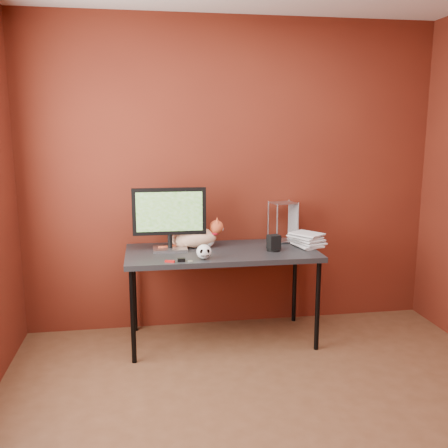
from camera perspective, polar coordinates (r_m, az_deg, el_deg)
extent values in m
cube|color=#502F1B|center=(3.04, 7.11, -23.17)|extent=(3.50, 3.50, 0.01)
cube|color=#52190F|center=(4.25, 0.94, 5.49)|extent=(3.50, 0.02, 2.60)
cube|color=black|center=(3.95, -0.27, -3.32)|extent=(1.50, 0.70, 0.04)
cylinder|color=black|center=(3.74, -10.38, -10.40)|extent=(0.04, 0.04, 0.71)
cylinder|color=black|center=(3.95, 10.64, -9.21)|extent=(0.04, 0.04, 0.71)
cylinder|color=black|center=(4.30, -10.22, -7.50)|extent=(0.04, 0.04, 0.71)
cylinder|color=black|center=(4.49, 8.06, -6.65)|extent=(0.04, 0.04, 0.71)
cube|color=#A5A4A9|center=(3.97, -6.17, -2.86)|extent=(0.27, 0.19, 0.02)
cylinder|color=black|center=(3.96, -6.19, -1.92)|extent=(0.04, 0.04, 0.11)
cube|color=black|center=(3.91, -6.27, 1.45)|extent=(0.57, 0.04, 0.37)
cube|color=#1F4712|center=(3.91, -6.27, 1.45)|extent=(0.51, 0.01, 0.31)
ellipsoid|color=orange|center=(4.04, -3.38, -1.53)|extent=(0.37, 0.23, 0.17)
ellipsoid|color=orange|center=(4.04, -4.84, -1.75)|extent=(0.19, 0.18, 0.13)
sphere|color=white|center=(4.04, -1.90, -1.89)|extent=(0.11, 0.11, 0.11)
sphere|color=#C24A26|center=(4.01, -0.88, -0.37)|extent=(0.11, 0.11, 0.11)
cone|color=#C24A26|center=(3.98, -0.80, 0.35)|extent=(0.04, 0.04, 0.05)
cone|color=#C24A26|center=(4.03, -0.81, 0.51)|extent=(0.04, 0.04, 0.05)
cylinder|color=red|center=(4.02, -1.10, -1.02)|extent=(0.08, 0.08, 0.01)
cylinder|color=#C24A26|center=(4.01, -6.21, -2.64)|extent=(0.19, 0.08, 0.03)
ellipsoid|color=white|center=(3.68, -2.30, -3.18)|extent=(0.11, 0.11, 0.11)
ellipsoid|color=black|center=(3.63, -2.57, -3.17)|extent=(0.03, 0.01, 0.03)
ellipsoid|color=black|center=(3.63, -1.86, -3.14)|extent=(0.03, 0.01, 0.03)
cube|color=black|center=(3.63, -2.20, -3.65)|extent=(0.06, 0.00, 0.01)
cylinder|color=black|center=(3.95, 5.69, -2.94)|extent=(0.11, 0.11, 0.02)
cube|color=black|center=(3.94, 5.71, -2.05)|extent=(0.11, 0.10, 0.11)
imported|color=beige|center=(4.06, 8.53, -0.96)|extent=(0.23, 0.28, 0.25)
imported|color=beige|center=(4.02, 8.63, 2.49)|extent=(0.25, 0.29, 0.25)
imported|color=beige|center=(3.99, 8.73, 6.01)|extent=(0.27, 0.30, 0.25)
imported|color=beige|center=(3.98, 8.84, 9.56)|extent=(0.28, 0.31, 0.25)
imported|color=beige|center=(3.98, 8.94, 13.12)|extent=(0.29, 0.31, 0.25)
cylinder|color=#A5A4A9|center=(4.14, 5.75, 0.00)|extent=(0.01, 0.01, 0.34)
cylinder|color=#A5A4A9|center=(4.20, 8.37, 0.09)|extent=(0.01, 0.01, 0.34)
cylinder|color=#A5A4A9|center=(4.30, 5.20, 0.41)|extent=(0.01, 0.01, 0.34)
cylinder|color=#A5A4A9|center=(4.35, 7.73, 0.48)|extent=(0.01, 0.01, 0.34)
cube|color=#A5A4A9|center=(4.28, 6.71, -1.89)|extent=(0.23, 0.20, 0.01)
cube|color=#A5A4A9|center=(4.22, 6.81, 2.42)|extent=(0.23, 0.20, 0.01)
cube|color=#B40F0D|center=(3.62, -6.21, -4.27)|extent=(0.07, 0.04, 0.01)
cube|color=black|center=(3.63, -4.90, -4.12)|extent=(0.06, 0.04, 0.03)
cylinder|color=#A5A4A9|center=(3.63, -3.89, -4.27)|extent=(0.04, 0.04, 0.00)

